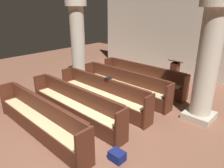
{
  "coord_description": "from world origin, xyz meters",
  "views": [
    {
      "loc": [
        3.69,
        -2.91,
        3.07
      ],
      "look_at": [
        -0.48,
        1.55,
        0.75
      ],
      "focal_mm": 33.53,
      "sensor_mm": 36.0,
      "label": 1
    }
  ],
  "objects_px": {
    "lectern": "(174,75)",
    "kneeler_box_navy": "(117,156)",
    "pew_row_4": "(39,117)",
    "hymn_book": "(108,78)",
    "pew_row_1": "(124,84)",
    "pew_row_0": "(142,76)",
    "pew_row_2": "(102,92)",
    "pew_row_3": "(75,103)",
    "pillar_far_side": "(78,40)",
    "pillar_aisle_side": "(208,60)"
  },
  "relations": [
    {
      "from": "lectern",
      "to": "hymn_book",
      "type": "distance_m",
      "value": 3.18
    },
    {
      "from": "pew_row_1",
      "to": "pew_row_3",
      "type": "bearing_deg",
      "value": -90.0
    },
    {
      "from": "pew_row_1",
      "to": "pew_row_3",
      "type": "relative_size",
      "value": 1.0
    },
    {
      "from": "pew_row_3",
      "to": "kneeler_box_navy",
      "type": "distance_m",
      "value": 2.11
    },
    {
      "from": "lectern",
      "to": "pillar_aisle_side",
      "type": "bearing_deg",
      "value": -46.17
    },
    {
      "from": "pew_row_1",
      "to": "pillar_far_side",
      "type": "relative_size",
      "value": 1.08
    },
    {
      "from": "pew_row_0",
      "to": "pew_row_3",
      "type": "relative_size",
      "value": 1.0
    },
    {
      "from": "pew_row_0",
      "to": "pillar_aisle_side",
      "type": "relative_size",
      "value": 1.08
    },
    {
      "from": "pew_row_4",
      "to": "pew_row_0",
      "type": "bearing_deg",
      "value": 90.0
    },
    {
      "from": "pillar_far_side",
      "to": "lectern",
      "type": "xyz_separation_m",
      "value": [
        3.3,
        2.15,
        -1.28
      ]
    },
    {
      "from": "hymn_book",
      "to": "kneeler_box_navy",
      "type": "bearing_deg",
      "value": -41.98
    },
    {
      "from": "pew_row_0",
      "to": "hymn_book",
      "type": "bearing_deg",
      "value": -86.99
    },
    {
      "from": "pew_row_0",
      "to": "pew_row_2",
      "type": "bearing_deg",
      "value": -90.0
    },
    {
      "from": "pew_row_4",
      "to": "lectern",
      "type": "bearing_deg",
      "value": 81.82
    },
    {
      "from": "pew_row_2",
      "to": "pew_row_4",
      "type": "relative_size",
      "value": 1.0
    },
    {
      "from": "hymn_book",
      "to": "pew_row_4",
      "type": "bearing_deg",
      "value": -92.52
    },
    {
      "from": "pillar_far_side",
      "to": "pew_row_3",
      "type": "bearing_deg",
      "value": -40.83
    },
    {
      "from": "pew_row_0",
      "to": "kneeler_box_navy",
      "type": "bearing_deg",
      "value": -61.28
    },
    {
      "from": "hymn_book",
      "to": "pillar_aisle_side",
      "type": "bearing_deg",
      "value": 25.72
    },
    {
      "from": "lectern",
      "to": "kneeler_box_navy",
      "type": "bearing_deg",
      "value": -75.45
    },
    {
      "from": "pew_row_1",
      "to": "pew_row_4",
      "type": "xyz_separation_m",
      "value": [
        0.0,
        -3.22,
        0.0
      ]
    },
    {
      "from": "pillar_far_side",
      "to": "pew_row_0",
      "type": "bearing_deg",
      "value": 22.4
    },
    {
      "from": "pew_row_1",
      "to": "hymn_book",
      "type": "bearing_deg",
      "value": -83.38
    },
    {
      "from": "pew_row_0",
      "to": "pew_row_4",
      "type": "bearing_deg",
      "value": -90.0
    },
    {
      "from": "pillar_aisle_side",
      "to": "pew_row_4",
      "type": "bearing_deg",
      "value": -126.13
    },
    {
      "from": "pew_row_1",
      "to": "hymn_book",
      "type": "height_order",
      "value": "hymn_book"
    },
    {
      "from": "pew_row_1",
      "to": "pillar_far_side",
      "type": "bearing_deg",
      "value": 179.24
    },
    {
      "from": "hymn_book",
      "to": "pew_row_1",
      "type": "bearing_deg",
      "value": 96.62
    },
    {
      "from": "pillar_far_side",
      "to": "pew_row_4",
      "type": "bearing_deg",
      "value": -52.21
    },
    {
      "from": "pew_row_1",
      "to": "pillar_far_side",
      "type": "height_order",
      "value": "pillar_far_side"
    },
    {
      "from": "pew_row_0",
      "to": "pew_row_3",
      "type": "distance_m",
      "value": 3.22
    },
    {
      "from": "pew_row_2",
      "to": "pillar_far_side",
      "type": "height_order",
      "value": "pillar_far_side"
    },
    {
      "from": "pillar_far_side",
      "to": "lectern",
      "type": "height_order",
      "value": "pillar_far_side"
    },
    {
      "from": "pew_row_0",
      "to": "pew_row_3",
      "type": "xyz_separation_m",
      "value": [
        0.0,
        -3.22,
        0.0
      ]
    },
    {
      "from": "pew_row_0",
      "to": "lectern",
      "type": "distance_m",
      "value": 1.35
    },
    {
      "from": "pillar_aisle_side",
      "to": "hymn_book",
      "type": "xyz_separation_m",
      "value": [
        -2.47,
        -1.19,
        -0.79
      ]
    },
    {
      "from": "pew_row_0",
      "to": "pillar_far_side",
      "type": "distance_m",
      "value": 3.0
    },
    {
      "from": "pillar_far_side",
      "to": "pew_row_1",
      "type": "bearing_deg",
      "value": -0.76
    },
    {
      "from": "pew_row_0",
      "to": "hymn_book",
      "type": "height_order",
      "value": "hymn_book"
    },
    {
      "from": "pillar_aisle_side",
      "to": "pillar_far_side",
      "type": "bearing_deg",
      "value": -176.96
    },
    {
      "from": "pew_row_0",
      "to": "pew_row_2",
      "type": "relative_size",
      "value": 1.0
    },
    {
      "from": "hymn_book",
      "to": "kneeler_box_navy",
      "type": "distance_m",
      "value": 2.71
    },
    {
      "from": "pillar_aisle_side",
      "to": "pew_row_0",
      "type": "bearing_deg",
      "value": 163.35
    },
    {
      "from": "pew_row_4",
      "to": "hymn_book",
      "type": "xyz_separation_m",
      "value": [
        0.1,
        2.34,
        0.45
      ]
    },
    {
      "from": "pew_row_2",
      "to": "pew_row_4",
      "type": "bearing_deg",
      "value": -90.0
    },
    {
      "from": "pew_row_0",
      "to": "lectern",
      "type": "xyz_separation_m",
      "value": [
        0.78,
        1.1,
        -0.03
      ]
    },
    {
      "from": "pew_row_2",
      "to": "pillar_aisle_side",
      "type": "distance_m",
      "value": 3.18
    },
    {
      "from": "pew_row_3",
      "to": "kneeler_box_navy",
      "type": "relative_size",
      "value": 11.19
    },
    {
      "from": "lectern",
      "to": "kneeler_box_navy",
      "type": "distance_m",
      "value": 4.96
    },
    {
      "from": "pew_row_0",
      "to": "kneeler_box_navy",
      "type": "relative_size",
      "value": 11.19
    }
  ]
}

